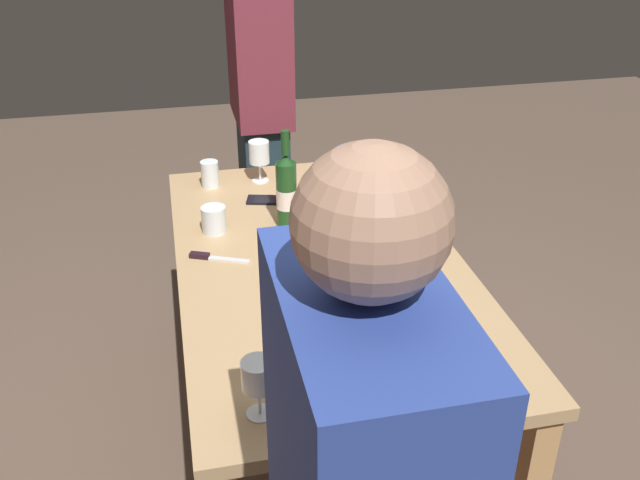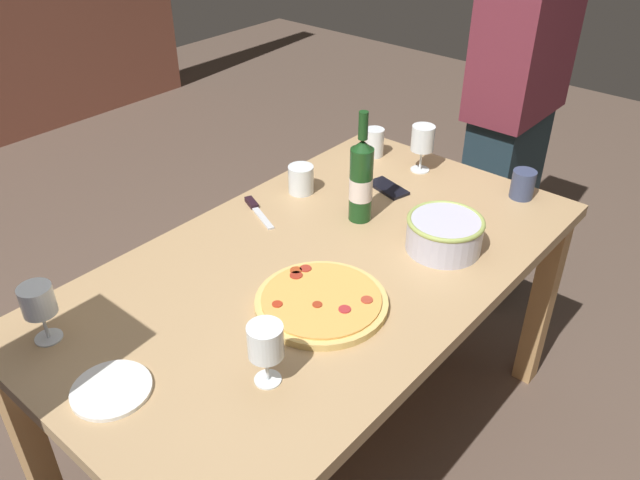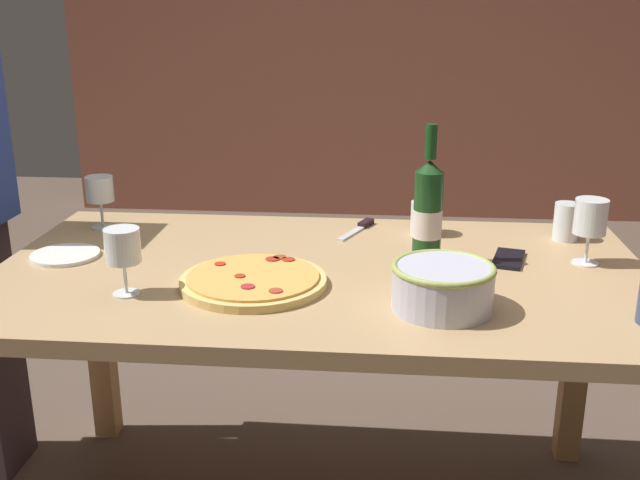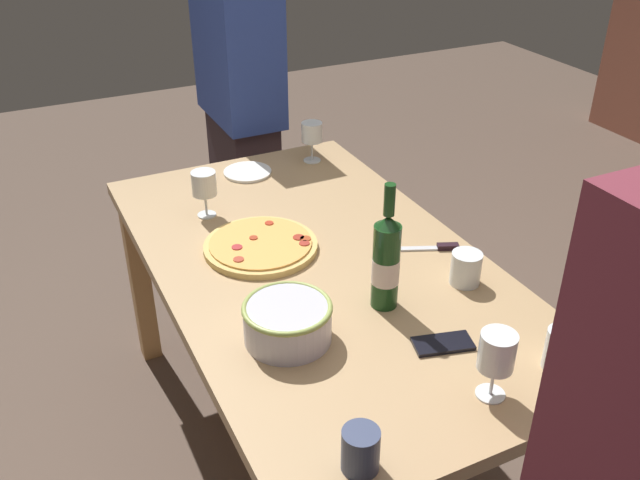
% 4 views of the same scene
% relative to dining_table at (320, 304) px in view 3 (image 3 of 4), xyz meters
% --- Properties ---
extents(dining_table, '(1.60, 0.90, 0.75)m').
position_rel_dining_table_xyz_m(dining_table, '(0.00, 0.00, 0.00)').
color(dining_table, tan).
rests_on(dining_table, ground).
extents(brick_wall_back, '(3.87, 0.16, 2.68)m').
position_rel_dining_table_xyz_m(brick_wall_back, '(0.00, 3.20, 0.68)').
color(brick_wall_back, '#A5604C').
rests_on(brick_wall_back, ground).
extents(pizza, '(0.34, 0.34, 0.03)m').
position_rel_dining_table_xyz_m(pizza, '(-0.14, -0.13, 0.11)').
color(pizza, '#E0BA68').
rests_on(pizza, dining_table).
extents(serving_bowl, '(0.22, 0.22, 0.10)m').
position_rel_dining_table_xyz_m(serving_bowl, '(0.28, -0.22, 0.15)').
color(serving_bowl, silver).
rests_on(serving_bowl, dining_table).
extents(wine_bottle, '(0.07, 0.07, 0.35)m').
position_rel_dining_table_xyz_m(wine_bottle, '(0.26, 0.06, 0.23)').
color(wine_bottle, '#174019').
rests_on(wine_bottle, dining_table).
extents(wine_glass_near_pizza, '(0.08, 0.08, 0.15)m').
position_rel_dining_table_xyz_m(wine_glass_near_pizza, '(-0.42, -0.20, 0.20)').
color(wine_glass_near_pizza, white).
rests_on(wine_glass_near_pizza, dining_table).
extents(wine_glass_by_bottle, '(0.08, 0.08, 0.17)m').
position_rel_dining_table_xyz_m(wine_glass_by_bottle, '(0.66, 0.10, 0.21)').
color(wine_glass_by_bottle, white).
rests_on(wine_glass_by_bottle, dining_table).
extents(wine_glass_far_left, '(0.08, 0.08, 0.15)m').
position_rel_dining_table_xyz_m(wine_glass_far_left, '(-0.66, 0.29, 0.20)').
color(wine_glass_far_left, white).
rests_on(wine_glass_far_left, dining_table).
extents(cup_ceramic, '(0.07, 0.07, 0.10)m').
position_rel_dining_table_xyz_m(cup_ceramic, '(0.65, 0.29, 0.14)').
color(cup_ceramic, white).
rests_on(cup_ceramic, dining_table).
extents(cup_spare, '(0.08, 0.08, 0.09)m').
position_rel_dining_table_xyz_m(cup_spare, '(0.27, 0.31, 0.14)').
color(cup_spare, white).
rests_on(cup_spare, dining_table).
extents(side_plate, '(0.17, 0.17, 0.01)m').
position_rel_dining_table_xyz_m(side_plate, '(-0.66, 0.03, 0.10)').
color(side_plate, white).
rests_on(side_plate, dining_table).
extents(cell_phone, '(0.10, 0.16, 0.01)m').
position_rel_dining_table_xyz_m(cell_phone, '(0.47, 0.10, 0.10)').
color(cell_phone, black).
rests_on(cell_phone, dining_table).
extents(pizza_knife, '(0.10, 0.19, 0.02)m').
position_rel_dining_table_xyz_m(pizza_knife, '(0.08, 0.34, 0.10)').
color(pizza_knife, silver).
rests_on(pizza_knife, dining_table).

